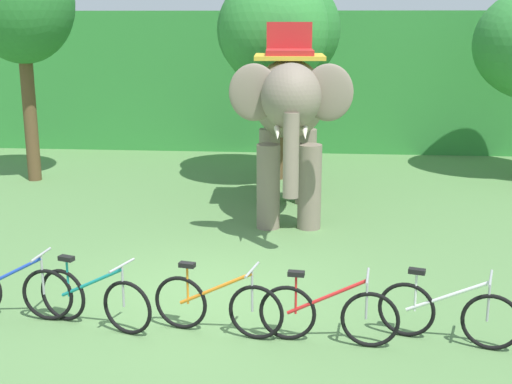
% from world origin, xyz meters
% --- Properties ---
extents(ground_plane, '(80.00, 80.00, 0.00)m').
position_xyz_m(ground_plane, '(0.00, 0.00, 0.00)').
color(ground_plane, '#567F47').
extents(foliage_hedge, '(36.00, 6.00, 4.05)m').
position_xyz_m(foliage_hedge, '(0.00, 13.87, 2.03)').
color(foliage_hedge, '#338438').
rests_on(foliage_hedge, ground).
extents(tree_right, '(2.43, 2.43, 5.61)m').
position_xyz_m(tree_right, '(-5.26, 6.85, 4.16)').
color(tree_right, brown).
rests_on(tree_right, ground).
extents(tree_left, '(2.42, 2.42, 4.93)m').
position_xyz_m(tree_left, '(0.60, 6.58, 3.58)').
color(tree_left, brown).
rests_on(tree_left, ground).
extents(tree_center, '(2.90, 2.90, 4.92)m').
position_xyz_m(tree_center, '(0.66, 7.53, 3.55)').
color(tree_center, brown).
rests_on(tree_center, ground).
extents(elephant, '(2.09, 4.18, 3.78)m').
position_xyz_m(elephant, '(1.06, 3.98, 2.20)').
color(elephant, gray).
rests_on(elephant, ground).
extents(bike_blue, '(1.71, 0.52, 0.92)m').
position_xyz_m(bike_blue, '(-2.37, -0.91, 0.39)').
color(bike_blue, black).
rests_on(bike_blue, ground).
extents(bike_teal, '(1.63, 0.70, 0.92)m').
position_xyz_m(bike_teal, '(-1.20, -1.11, 0.39)').
color(bike_teal, black).
rests_on(bike_teal, ground).
extents(bike_orange, '(1.68, 0.56, 0.92)m').
position_xyz_m(bike_orange, '(0.39, -1.17, 0.39)').
color(bike_orange, black).
rests_on(bike_orange, ground).
extents(bike_red, '(1.70, 0.52, 0.92)m').
position_xyz_m(bike_red, '(1.76, -1.31, 0.39)').
color(bike_red, black).
rests_on(bike_red, ground).
extents(bike_white, '(1.66, 0.64, 0.92)m').
position_xyz_m(bike_white, '(3.21, -1.18, 0.39)').
color(bike_white, black).
rests_on(bike_white, ground).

